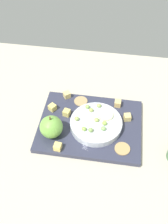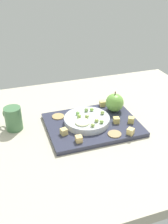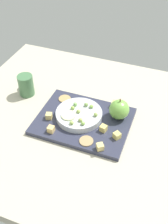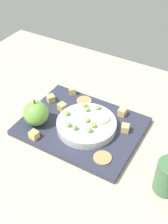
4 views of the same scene
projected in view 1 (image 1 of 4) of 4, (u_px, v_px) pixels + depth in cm
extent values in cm
cube|color=#BEB69F|center=(79.00, 132.00, 93.73)|extent=(111.36, 90.42, 3.81)
cube|color=#313448|center=(90.00, 125.00, 92.24)|extent=(35.19, 26.94, 1.69)
cylinder|color=silver|center=(96.00, 124.00, 90.05)|extent=(17.73, 17.73, 2.49)
sphere|color=#74B247|center=(51.00, 127.00, 85.94)|extent=(7.61, 7.61, 7.61)
cylinder|color=brown|center=(50.00, 118.00, 82.60)|extent=(0.50, 0.50, 1.20)
cube|color=#E6CA78|center=(127.00, 117.00, 92.09)|extent=(2.77, 2.77, 2.27)
cube|color=#ECC476|center=(118.00, 103.00, 96.38)|extent=(2.33, 2.33, 2.27)
cube|color=#F0D170|center=(58.00, 147.00, 84.10)|extent=(2.50, 2.50, 2.27)
cube|color=#E3CE6B|center=(52.00, 107.00, 95.10)|extent=(3.15, 3.15, 2.27)
cube|color=#E1C96A|center=(67.00, 113.00, 93.46)|extent=(2.73, 2.73, 2.27)
cube|color=#E7CB79|center=(67.00, 95.00, 99.29)|extent=(3.17, 3.17, 2.27)
cylinder|color=tan|center=(122.00, 149.00, 84.72)|extent=(4.98, 4.98, 0.40)
cylinder|color=tan|center=(81.00, 101.00, 98.40)|extent=(4.98, 4.98, 0.40)
ellipsoid|color=#A0B85A|center=(91.00, 110.00, 91.60)|extent=(1.61, 1.45, 1.35)
ellipsoid|color=#88C263|center=(103.00, 128.00, 86.28)|extent=(1.61, 1.45, 1.44)
ellipsoid|color=#97C252|center=(105.00, 123.00, 87.81)|extent=(1.61, 1.45, 1.38)
ellipsoid|color=#8DBB57|center=(87.00, 107.00, 92.63)|extent=(1.61, 1.45, 1.35)
ellipsoid|color=#9CBA5E|center=(77.00, 119.00, 88.98)|extent=(1.61, 1.45, 1.48)
ellipsoid|color=#A0BC59|center=(97.00, 120.00, 88.73)|extent=(1.61, 1.45, 1.31)
ellipsoid|color=#87AB5B|center=(91.00, 130.00, 85.84)|extent=(1.61, 1.45, 1.50)
ellipsoid|color=#9EBD5E|center=(99.00, 106.00, 92.99)|extent=(1.61, 1.45, 1.32)
ellipsoid|color=#8DBF4E|center=(84.00, 129.00, 86.25)|extent=(1.61, 1.45, 1.33)
cylinder|color=beige|center=(105.00, 115.00, 90.71)|extent=(5.54, 5.54, 0.60)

